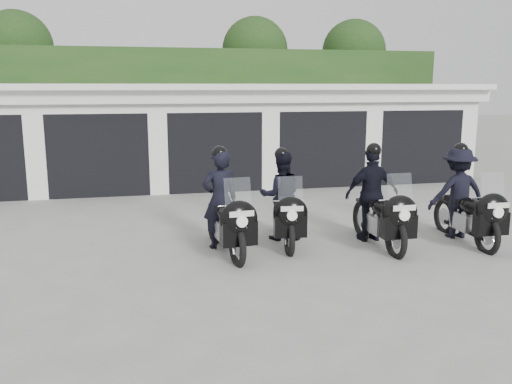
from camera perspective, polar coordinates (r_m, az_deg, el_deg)
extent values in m
plane|color=#959690|center=(9.90, 0.47, -5.96)|extent=(80.00, 80.00, 0.00)
cube|color=white|center=(17.91, -5.72, 6.23)|extent=(16.00, 6.00, 2.80)
cube|color=white|center=(17.65, -5.74, 10.97)|extent=(16.40, 6.80, 0.16)
cube|color=white|center=(14.63, -4.24, 10.08)|extent=(16.40, 0.12, 0.40)
cube|color=black|center=(15.11, -4.23, 0.46)|extent=(16.00, 0.06, 0.24)
cube|color=white|center=(15.15, -22.13, 4.59)|extent=(0.50, 0.50, 2.80)
cube|color=black|center=(16.05, -15.98, 4.22)|extent=(2.60, 2.60, 2.20)
cube|color=white|center=(14.90, -16.49, 9.10)|extent=(2.60, 0.50, 0.60)
cube|color=white|center=(14.96, -10.31, 5.15)|extent=(0.50, 0.50, 2.80)
cube|color=black|center=(16.16, -4.92, 4.66)|extent=(2.60, 2.60, 2.20)
cube|color=white|center=(15.03, -4.46, 9.53)|extent=(2.60, 0.50, 0.60)
cube|color=white|center=(15.40, 1.35, 5.49)|extent=(0.50, 0.50, 2.80)
cube|color=black|center=(16.86, 5.61, 4.91)|extent=(2.60, 2.60, 2.20)
cube|color=white|center=(15.77, 6.91, 9.56)|extent=(2.60, 0.50, 0.60)
cube|color=white|center=(16.42, 11.96, 5.61)|extent=(0.50, 0.50, 2.80)
cube|color=black|center=(18.06, 15.03, 5.00)|extent=(2.60, 2.60, 2.20)
cube|color=white|center=(17.06, 16.91, 9.28)|extent=(2.60, 0.50, 0.60)
cube|color=white|center=(17.92, 21.06, 5.56)|extent=(0.50, 0.50, 2.80)
cube|color=#1A3914|center=(21.84, -7.06, 9.05)|extent=(20.00, 2.00, 4.30)
sphere|color=#1A3914|center=(23.67, -23.92, 13.81)|extent=(2.80, 2.80, 2.80)
cylinder|color=black|center=(23.66, -23.39, 7.17)|extent=(0.24, 0.24, 3.30)
sphere|color=#1A3914|center=(23.83, -0.12, 14.71)|extent=(2.80, 2.80, 2.80)
cylinder|color=black|center=(23.82, -0.12, 8.09)|extent=(0.24, 0.24, 3.30)
sphere|color=#1A3914|center=(25.19, 10.25, 14.34)|extent=(2.80, 2.80, 2.80)
cylinder|color=black|center=(25.17, 10.03, 8.09)|extent=(0.24, 0.24, 3.30)
torus|color=black|center=(8.96, -1.98, -5.71)|extent=(0.20, 0.75, 0.74)
torus|color=black|center=(10.32, -4.40, -3.47)|extent=(0.20, 0.75, 0.74)
cube|color=#B2B1B7|center=(9.63, -3.32, -4.07)|extent=(0.33, 0.59, 0.33)
cube|color=black|center=(9.66, -3.27, -5.04)|extent=(0.23, 1.32, 0.06)
ellipsoid|color=black|center=(9.39, -3.05, -2.30)|extent=(0.40, 0.62, 0.29)
cube|color=black|center=(9.79, -3.77, -1.62)|extent=(0.33, 0.59, 0.10)
ellipsoid|color=black|center=(8.76, -1.84, -2.86)|extent=(0.68, 0.41, 0.61)
cube|color=black|center=(8.82, -1.83, -4.33)|extent=(0.61, 0.29, 0.41)
cube|color=#B2BFC6|center=(8.70, -1.92, -0.21)|extent=(0.46, 0.17, 0.52)
cylinder|color=silver|center=(8.90, -2.24, -1.41)|extent=(0.57, 0.09, 0.03)
cube|color=silver|center=(8.57, -1.50, -2.33)|extent=(0.41, 0.06, 0.09)
cube|color=silver|center=(8.64, -1.56, -3.47)|extent=(0.18, 0.04, 0.10)
imported|color=black|center=(9.78, -3.81, -0.79)|extent=(0.70, 0.50, 1.79)
sphere|color=black|center=(9.64, -3.87, 4.08)|extent=(0.27, 0.27, 0.27)
torus|color=black|center=(9.53, 3.53, -4.80)|extent=(0.19, 0.71, 0.71)
torus|color=black|center=(10.85, 2.30, -2.80)|extent=(0.19, 0.71, 0.71)
cube|color=#B2B1B7|center=(10.19, 2.86, -3.34)|extent=(0.31, 0.56, 0.31)
cube|color=black|center=(10.21, 2.87, -4.20)|extent=(0.22, 1.26, 0.06)
ellipsoid|color=black|center=(9.95, 3.03, -1.74)|extent=(0.37, 0.59, 0.28)
cube|color=black|center=(10.35, 2.66, -1.12)|extent=(0.31, 0.56, 0.10)
ellipsoid|color=black|center=(9.34, 3.64, -2.24)|extent=(0.64, 0.39, 0.58)
cube|color=black|center=(9.39, 3.62, -3.56)|extent=(0.58, 0.27, 0.39)
cube|color=#B2BFC6|center=(9.28, 3.64, 0.12)|extent=(0.44, 0.16, 0.49)
cylinder|color=silver|center=(9.48, 3.46, -0.95)|extent=(0.54, 0.09, 0.03)
cube|color=silver|center=(9.15, 3.82, -1.77)|extent=(0.39, 0.06, 0.09)
cube|color=silver|center=(9.22, 3.78, -2.79)|extent=(0.17, 0.03, 0.10)
imported|color=black|center=(10.34, 2.66, -0.38)|extent=(0.89, 0.73, 1.70)
sphere|color=black|center=(10.21, 2.70, 4.00)|extent=(0.26, 0.26, 0.26)
torus|color=black|center=(9.67, 14.50, -4.80)|extent=(0.12, 0.75, 0.74)
torus|color=black|center=(10.95, 11.07, -2.78)|extent=(0.12, 0.75, 0.74)
cube|color=#B2B1B7|center=(10.30, 12.64, -3.32)|extent=(0.27, 0.56, 0.33)
cube|color=black|center=(10.33, 12.65, -4.22)|extent=(0.09, 1.33, 0.06)
ellipsoid|color=black|center=(10.07, 13.14, -1.64)|extent=(0.33, 0.59, 0.29)
cube|color=black|center=(10.46, 12.12, -1.02)|extent=(0.27, 0.56, 0.10)
ellipsoid|color=black|center=(9.48, 14.86, -2.14)|extent=(0.64, 0.34, 0.61)
cube|color=black|center=(9.54, 14.79, -3.51)|extent=(0.59, 0.23, 0.41)
cube|color=#B2BFC6|center=(9.42, 14.90, 0.32)|extent=(0.45, 0.12, 0.52)
cylinder|color=silver|center=(9.62, 14.36, -0.80)|extent=(0.57, 0.03, 0.03)
cube|color=silver|center=(9.30, 15.38, -1.64)|extent=(0.41, 0.02, 0.09)
cube|color=silver|center=(9.37, 15.23, -2.69)|extent=(0.18, 0.02, 0.10)
imported|color=black|center=(10.45, 12.11, -0.24)|extent=(1.05, 0.60, 1.79)
sphere|color=black|center=(10.32, 12.30, 4.33)|extent=(0.28, 0.28, 0.28)
torus|color=black|center=(10.43, 23.14, -4.22)|extent=(0.14, 0.74, 0.74)
torus|color=black|center=(11.62, 19.20, -2.42)|extent=(0.14, 0.74, 0.74)
cube|color=#B2B1B7|center=(11.01, 21.03, -2.89)|extent=(0.28, 0.56, 0.32)
cube|color=black|center=(11.03, 21.03, -3.73)|extent=(0.12, 1.31, 0.06)
ellipsoid|color=black|center=(10.80, 21.63, -1.34)|extent=(0.35, 0.59, 0.29)
cube|color=black|center=(11.15, 20.46, -0.77)|extent=(0.28, 0.56, 0.10)
ellipsoid|color=black|center=(10.25, 23.59, -1.77)|extent=(0.65, 0.35, 0.61)
cube|color=black|center=(10.30, 23.49, -3.03)|extent=(0.59, 0.24, 0.40)
cube|color=#B2BFC6|center=(10.20, 23.67, 0.48)|extent=(0.45, 0.13, 0.51)
cylinder|color=silver|center=(10.38, 23.05, -0.55)|extent=(0.57, 0.05, 0.03)
cube|color=silver|center=(10.09, 24.19, -1.31)|extent=(0.40, 0.03, 0.09)
cube|color=silver|center=(10.15, 24.01, -2.27)|extent=(0.18, 0.02, 0.10)
imported|color=black|center=(11.14, 20.46, -0.05)|extent=(1.16, 0.63, 1.77)
sphere|color=black|center=(11.02, 20.75, 4.18)|extent=(0.27, 0.27, 0.27)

